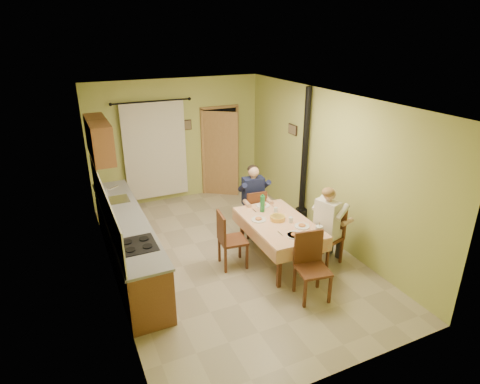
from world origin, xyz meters
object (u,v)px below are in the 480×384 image
chair_near (312,280)px  man_right (328,217)px  chair_right (326,247)px  chair_far (253,221)px  stove_flue (303,176)px  chair_left (232,250)px  dining_table (278,241)px  man_far (254,193)px

chair_near → man_right: 1.20m
chair_right → man_right: 0.59m
chair_far → chair_right: chair_right is taller
chair_near → chair_right: size_ratio=1.01×
chair_far → stove_flue: (1.16, 0.07, 0.74)m
chair_right → man_right: man_right is taller
chair_left → chair_near: bearing=35.6°
chair_far → man_right: man_right is taller
dining_table → stove_flue: stove_flue is taller
chair_right → man_far: man_far is taller
chair_left → stove_flue: size_ratio=0.36×
chair_left → man_far: 1.35m
chair_right → chair_left: (-1.52, 0.59, -0.00)m
man_far → man_right: 1.61m
chair_right → stove_flue: stove_flue is taller
chair_far → man_right: 1.70m
chair_left → man_far: bearing=142.1°
man_right → dining_table: bearing=43.8°
chair_far → chair_left: (-0.84, -0.86, 0.00)m
chair_right → stove_flue: bearing=-34.0°
chair_near → stove_flue: (1.26, 2.23, 0.73)m
chair_near → chair_left: (-0.74, 1.30, -0.00)m
chair_left → man_right: size_ratio=0.72×
dining_table → chair_right: chair_right is taller
chair_far → man_right: (0.66, -1.45, 0.59)m
chair_near → chair_far: bearing=-83.0°
chair_near → stove_flue: bearing=-109.7°
chair_far → chair_right: size_ratio=0.94×
dining_table → man_right: (0.71, -0.41, 0.50)m
chair_right → chair_far: bearing=8.6°
chair_far → chair_near: size_ratio=0.93×
dining_table → chair_far: (0.05, 1.05, -0.09)m
chair_right → man_far: bearing=8.4°
chair_near → man_far: man_far is taller
chair_right → man_right: (-0.01, -0.00, 0.59)m
chair_left → man_far: man_far is taller
dining_table → man_far: man_far is taller
man_far → stove_flue: (1.15, 0.05, 0.15)m
dining_table → chair_left: size_ratio=1.71×
chair_far → chair_near: chair_near is taller
chair_near → man_far: bearing=-83.0°
chair_far → chair_near: (-0.11, -2.16, 0.00)m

